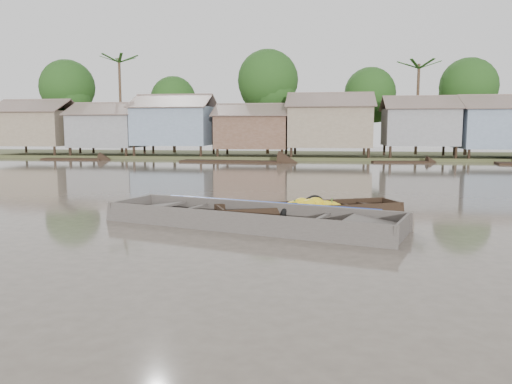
# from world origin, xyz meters

# --- Properties ---
(ground) EXTENTS (120.00, 120.00, 0.00)m
(ground) POSITION_xyz_m (0.00, 0.00, 0.00)
(ground) COLOR #50483D
(ground) RESTS_ON ground
(riverbank) EXTENTS (120.00, 12.47, 10.22)m
(riverbank) POSITION_xyz_m (3.03, 31.86, 3.07)
(riverbank) COLOR #384723
(riverbank) RESTS_ON ground
(banana_boat) EXTENTS (5.33, 3.27, 0.75)m
(banana_boat) POSITION_xyz_m (1.79, 2.13, 0.14)
(banana_boat) COLOR black
(banana_boat) RESTS_ON ground
(viewer_boat) EXTENTS (7.90, 4.21, 0.62)m
(viewer_boat) POSITION_xyz_m (0.42, 0.51, 0.06)
(viewer_boat) COLOR #443D39
(viewer_boat) RESTS_ON ground
(distant_boats) EXTENTS (47.73, 14.96, 1.38)m
(distant_boats) POSITION_xyz_m (12.55, 23.91, 0.20)
(distant_boats) COLOR black
(distant_boats) RESTS_ON ground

